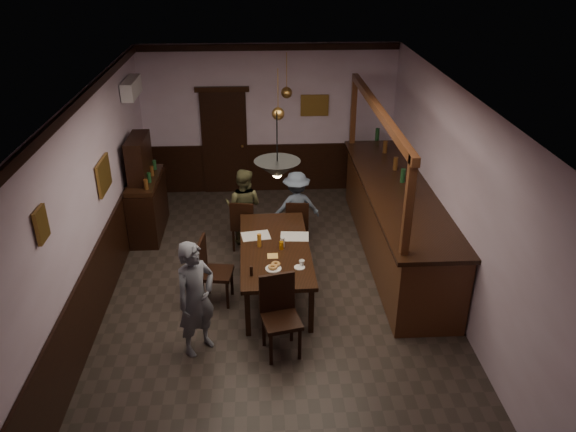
{
  "coord_description": "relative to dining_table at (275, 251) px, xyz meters",
  "views": [
    {
      "loc": [
        -0.21,
        -6.82,
        4.81
      ],
      "look_at": [
        0.19,
        0.44,
        1.15
      ],
      "focal_mm": 35.0,
      "sensor_mm": 36.0,
      "label": 1
    }
  ],
  "objects": [
    {
      "name": "saucer",
      "position": [
        0.32,
        -0.58,
        0.07
      ],
      "size": [
        0.15,
        0.15,
        0.01
      ],
      "primitive_type": "cylinder",
      "color": "white",
      "rests_on": "dining_table"
    },
    {
      "name": "picture_left_large",
      "position": [
        -2.45,
        0.56,
        1.01
      ],
      "size": [
        0.04,
        0.62,
        0.48
      ],
      "color": "olive",
      "rests_on": "ground"
    },
    {
      "name": "bar_counter",
      "position": [
        2.01,
        0.99,
        -0.05
      ],
      "size": [
        1.05,
        4.53,
        2.54
      ],
      "color": "#442512",
      "rests_on": "ground"
    },
    {
      "name": "napkin",
      "position": [
        -0.04,
        -0.25,
        0.07
      ],
      "size": [
        0.15,
        0.15,
        0.0
      ],
      "primitive_type": "cube",
      "rotation": [
        0.0,
        0.0,
        0.02
      ],
      "color": "#E0A952",
      "rests_on": "dining_table"
    },
    {
      "name": "pastry_ring_b",
      "position": [
        -0.01,
        -0.52,
        0.1
      ],
      "size": [
        0.13,
        0.13,
        0.04
      ],
      "primitive_type": "torus",
      "color": "#C68C47",
      "rests_on": "pastry_plate"
    },
    {
      "name": "dining_table",
      "position": [
        0.0,
        0.0,
        0.0
      ],
      "size": [
        1.05,
        2.22,
        0.75
      ],
      "rotation": [
        0.0,
        0.0,
        0.02
      ],
      "color": "black",
      "rests_on": "ground"
    },
    {
      "name": "person_seated_right",
      "position": [
        0.42,
        1.56,
        -0.05
      ],
      "size": [
        0.88,
        0.59,
        1.27
      ],
      "primitive_type": "imported",
      "rotation": [
        0.0,
        0.0,
        3.29
      ],
      "color": "slate",
      "rests_on": "ground"
    },
    {
      "name": "water_glass",
      "position": [
        0.11,
        0.01,
        0.14
      ],
      "size": [
        0.06,
        0.06,
        0.15
      ],
      "primitive_type": "cylinder",
      "color": "silver",
      "rests_on": "dining_table"
    },
    {
      "name": "pastry_ring_a",
      "position": [
        -0.05,
        -0.6,
        0.1
      ],
      "size": [
        0.13,
        0.13,
        0.04
      ],
      "primitive_type": "torus",
      "color": "#C68C47",
      "rests_on": "pastry_plate"
    },
    {
      "name": "pendant_iron",
      "position": [
        0.02,
        -0.8,
        1.6
      ],
      "size": [
        0.56,
        0.56,
        0.83
      ],
      "color": "black",
      "rests_on": "ground"
    },
    {
      "name": "pepper_mill",
      "position": [
        -0.34,
        -0.74,
        0.13
      ],
      "size": [
        0.04,
        0.04,
        0.14
      ],
      "primitive_type": "cylinder",
      "color": "black",
      "rests_on": "dining_table"
    },
    {
      "name": "coffee_cup",
      "position": [
        0.35,
        -0.53,
        0.11
      ],
      "size": [
        0.08,
        0.08,
        0.07
      ],
      "primitive_type": "imported",
      "rotation": [
        0.0,
        0.0,
        0.02
      ],
      "color": "white",
      "rests_on": "saucer"
    },
    {
      "name": "newspaper_left",
      "position": [
        -0.28,
        0.35,
        0.07
      ],
      "size": [
        0.46,
        0.36,
        0.01
      ],
      "primitive_type": "cube",
      "rotation": [
        0.0,
        0.0,
        0.16
      ],
      "color": "silver",
      "rests_on": "dining_table"
    },
    {
      "name": "pendant_brass_far",
      "position": [
        0.31,
        2.78,
        1.61
      ],
      "size": [
        0.2,
        0.2,
        0.81
      ],
      "color": "#BF8C3F",
      "rests_on": "ground"
    },
    {
      "name": "picture_left_small",
      "position": [
        -2.45,
        -1.84,
        1.46
      ],
      "size": [
        0.04,
        0.28,
        0.36
      ],
      "color": "olive",
      "rests_on": "ground"
    },
    {
      "name": "soda_can",
      "position": [
        0.09,
        -0.06,
        0.12
      ],
      "size": [
        0.07,
        0.07,
        0.12
      ],
      "primitive_type": "cylinder",
      "color": "orange",
      "rests_on": "dining_table"
    },
    {
      "name": "chair_side",
      "position": [
        -0.93,
        -0.21,
        -0.13
      ],
      "size": [
        0.49,
        0.49,
        1.01
      ],
      "rotation": [
        0.0,
        0.0,
        1.43
      ],
      "color": "black",
      "rests_on": "ground"
    },
    {
      "name": "chair_far_left",
      "position": [
        -0.49,
        1.27,
        -0.19
      ],
      "size": [
        0.45,
        0.45,
        0.91
      ],
      "rotation": [
        0.0,
        0.0,
        2.98
      ],
      "color": "black",
      "rests_on": "ground"
    },
    {
      "name": "ac_unit",
      "position": [
        -2.37,
        2.66,
        1.76
      ],
      "size": [
        0.2,
        0.85,
        0.3
      ],
      "color": "white",
      "rests_on": "ground"
    },
    {
      "name": "picture_back",
      "position": [
        0.91,
        3.72,
        1.11
      ],
      "size": [
        0.55,
        0.04,
        0.42
      ],
      "color": "olive",
      "rests_on": "ground"
    },
    {
      "name": "chair_near",
      "position": [
        0.01,
        -1.31,
        -0.11
      ],
      "size": [
        0.55,
        0.55,
        1.06
      ],
      "rotation": [
        0.0,
        0.0,
        0.22
      ],
      "color": "black",
      "rests_on": "ground"
    },
    {
      "name": "newspaper_right",
      "position": [
        0.3,
        0.3,
        0.07
      ],
      "size": [
        0.44,
        0.33,
        0.01
      ],
      "primitive_type": "cube",
      "rotation": [
        0.0,
        0.0,
        -0.08
      ],
      "color": "silver",
      "rests_on": "dining_table"
    },
    {
      "name": "person_seated_left",
      "position": [
        -0.48,
        1.54,
        -0.01
      ],
      "size": [
        0.77,
        0.67,
        1.35
      ],
      "primitive_type": "imported",
      "rotation": [
        0.0,
        0.0,
        2.86
      ],
      "color": "brown",
      "rests_on": "ground"
    },
    {
      "name": "door_back",
      "position": [
        -0.89,
        3.71,
        0.36
      ],
      "size": [
        0.9,
        0.06,
        2.1
      ],
      "primitive_type": "cube",
      "color": "black",
      "rests_on": "ground"
    },
    {
      "name": "sideboard",
      "position": [
        -2.2,
        1.98,
        0.03
      ],
      "size": [
        0.48,
        1.35,
        1.79
      ],
      "color": "black",
      "rests_on": "ground"
    },
    {
      "name": "beer_glass",
      "position": [
        -0.23,
        0.04,
        0.16
      ],
      "size": [
        0.06,
        0.06,
        0.2
      ],
      "primitive_type": "cylinder",
      "color": "#BF721E",
      "rests_on": "dining_table"
    },
    {
      "name": "pastry_plate",
      "position": [
        -0.04,
        -0.6,
        0.07
      ],
      "size": [
        0.22,
        0.22,
        0.01
      ],
      "primitive_type": "cylinder",
      "color": "white",
      "rests_on": "dining_table"
    },
    {
      "name": "room",
      "position": [
        0.01,
        -0.24,
        0.81
      ],
      "size": [
        5.01,
        8.01,
        3.01
      ],
      "color": "#2D2621",
      "rests_on": "ground"
    },
    {
      "name": "chair_far_right",
      "position": [
        0.41,
        1.29,
        -0.2
      ],
      "size": [
        0.41,
        0.41,
        0.88
      ],
      "rotation": [
        0.0,
        0.0,
        3.05
      ],
      "color": "black",
      "rests_on": "ground"
    },
    {
      "name": "pendant_brass_mid",
      "position": [
        0.11,
        1.49,
        1.61
      ],
      "size": [
        0.2,
        0.2,
        0.81
      ],
      "color": "#BF8C3F",
      "rests_on": "ground"
    },
    {
      "name": "person_standing",
      "position": [
        -1.02,
        -1.27,
        0.09
      ],
      "size": [
        0.67,
        0.66,
        1.56
      ],
      "primitive_type": "imported",
      "rotation": [
        0.0,
        0.0,
        0.78
      ],
      "color": "slate",
      "rests_on": "ground"
    }
  ]
}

